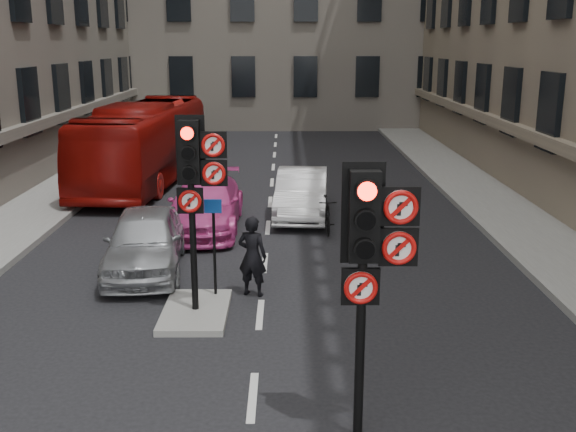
{
  "coord_description": "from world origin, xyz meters",
  "views": [
    {
      "loc": [
        0.47,
        -6.68,
        4.96
      ],
      "look_at": [
        0.51,
        2.33,
        2.6
      ],
      "focal_mm": 42.0,
      "sensor_mm": 36.0,
      "label": 1
    }
  ],
  "objects_px": {
    "car_white": "(302,193)",
    "motorcyclist": "(252,256)",
    "bus_red": "(145,143)",
    "motorcycle": "(326,215)",
    "info_sign": "(214,234)",
    "car_silver": "(145,241)",
    "signal_far": "(195,172)",
    "signal_near": "(370,246)",
    "car_pink": "(205,205)"
  },
  "relations": [
    {
      "from": "info_sign",
      "to": "signal_far",
      "type": "bearing_deg",
      "value": -105.65
    },
    {
      "from": "car_silver",
      "to": "motorcyclist",
      "type": "height_order",
      "value": "motorcyclist"
    },
    {
      "from": "car_pink",
      "to": "motorcycle",
      "type": "relative_size",
      "value": 2.89
    },
    {
      "from": "signal_far",
      "to": "car_white",
      "type": "distance_m",
      "value": 7.82
    },
    {
      "from": "signal_far",
      "to": "car_silver",
      "type": "bearing_deg",
      "value": 120.98
    },
    {
      "from": "car_pink",
      "to": "motorcyclist",
      "type": "xyz_separation_m",
      "value": [
        1.5,
        -4.91,
        0.15
      ]
    },
    {
      "from": "car_silver",
      "to": "car_white",
      "type": "xyz_separation_m",
      "value": [
        3.57,
        4.77,
        -0.02
      ]
    },
    {
      "from": "car_silver",
      "to": "motorcyclist",
      "type": "bearing_deg",
      "value": -37.29
    },
    {
      "from": "car_silver",
      "to": "motorcyclist",
      "type": "relative_size",
      "value": 2.47
    },
    {
      "from": "bus_red",
      "to": "info_sign",
      "type": "xyz_separation_m",
      "value": [
        3.6,
        -11.41,
        -0.06
      ]
    },
    {
      "from": "car_white",
      "to": "motorcyclist",
      "type": "height_order",
      "value": "motorcyclist"
    },
    {
      "from": "car_pink",
      "to": "bus_red",
      "type": "xyz_separation_m",
      "value": [
        -2.82,
        6.24,
        0.75
      ]
    },
    {
      "from": "motorcycle",
      "to": "info_sign",
      "type": "bearing_deg",
      "value": -119.07
    },
    {
      "from": "car_silver",
      "to": "car_white",
      "type": "distance_m",
      "value": 5.96
    },
    {
      "from": "car_white",
      "to": "signal_near",
      "type": "bearing_deg",
      "value": -83.45
    },
    {
      "from": "motorcycle",
      "to": "info_sign",
      "type": "relative_size",
      "value": 0.83
    },
    {
      "from": "car_white",
      "to": "motorcyclist",
      "type": "relative_size",
      "value": 2.48
    },
    {
      "from": "car_silver",
      "to": "motorcycle",
      "type": "height_order",
      "value": "car_silver"
    },
    {
      "from": "signal_near",
      "to": "signal_far",
      "type": "bearing_deg",
      "value": 123.02
    },
    {
      "from": "motorcycle",
      "to": "motorcyclist",
      "type": "distance_m",
      "value": 4.91
    },
    {
      "from": "car_white",
      "to": "motorcyclist",
      "type": "bearing_deg",
      "value": -96.42
    },
    {
      "from": "signal_far",
      "to": "motorcyclist",
      "type": "distance_m",
      "value": 2.33
    },
    {
      "from": "signal_far",
      "to": "motorcycle",
      "type": "xyz_separation_m",
      "value": [
        2.68,
        5.58,
        -2.23
      ]
    },
    {
      "from": "car_white",
      "to": "car_pink",
      "type": "relative_size",
      "value": 0.89
    },
    {
      "from": "signal_near",
      "to": "motorcycle",
      "type": "bearing_deg",
      "value": 89.52
    },
    {
      "from": "car_silver",
      "to": "bus_red",
      "type": "distance_m",
      "value": 9.87
    },
    {
      "from": "car_silver",
      "to": "motorcyclist",
      "type": "distance_m",
      "value": 2.86
    },
    {
      "from": "signal_near",
      "to": "signal_far",
      "type": "relative_size",
      "value": 1.0
    },
    {
      "from": "motorcyclist",
      "to": "info_sign",
      "type": "bearing_deg",
      "value": 38.79
    },
    {
      "from": "motorcycle",
      "to": "motorcyclist",
      "type": "bearing_deg",
      "value": -112.96
    },
    {
      "from": "car_white",
      "to": "bus_red",
      "type": "bearing_deg",
      "value": 141.97
    },
    {
      "from": "info_sign",
      "to": "car_silver",
      "type": "bearing_deg",
      "value": 134.75
    },
    {
      "from": "signal_far",
      "to": "info_sign",
      "type": "bearing_deg",
      "value": 73.89
    },
    {
      "from": "car_pink",
      "to": "motorcycle",
      "type": "xyz_separation_m",
      "value": [
        3.24,
        -0.33,
        -0.19
      ]
    },
    {
      "from": "car_silver",
      "to": "info_sign",
      "type": "bearing_deg",
      "value": -51.53
    },
    {
      "from": "car_pink",
      "to": "car_white",
      "type": "bearing_deg",
      "value": 26.8
    },
    {
      "from": "car_white",
      "to": "bus_red",
      "type": "xyz_separation_m",
      "value": [
        -5.45,
        4.89,
        0.75
      ]
    },
    {
      "from": "car_white",
      "to": "bus_red",
      "type": "relative_size",
      "value": 0.4
    },
    {
      "from": "signal_far",
      "to": "bus_red",
      "type": "xyz_separation_m",
      "value": [
        -3.39,
        12.16,
        -1.28
      ]
    },
    {
      "from": "bus_red",
      "to": "motorcycle",
      "type": "distance_m",
      "value": 8.99
    },
    {
      "from": "signal_near",
      "to": "bus_red",
      "type": "xyz_separation_m",
      "value": [
        -5.99,
        16.16,
        -1.16
      ]
    },
    {
      "from": "signal_far",
      "to": "signal_near",
      "type": "bearing_deg",
      "value": -56.98
    },
    {
      "from": "signal_far",
      "to": "car_white",
      "type": "bearing_deg",
      "value": 74.11
    },
    {
      "from": "car_white",
      "to": "info_sign",
      "type": "xyz_separation_m",
      "value": [
        -1.85,
        -6.52,
        0.69
      ]
    },
    {
      "from": "bus_red",
      "to": "motorcycle",
      "type": "xyz_separation_m",
      "value": [
        6.07,
        -6.57,
        -0.94
      ]
    },
    {
      "from": "signal_far",
      "to": "info_sign",
      "type": "xyz_separation_m",
      "value": [
        0.21,
        0.74,
        -1.34
      ]
    },
    {
      "from": "signal_near",
      "to": "signal_far",
      "type": "xyz_separation_m",
      "value": [
        -2.6,
        4.0,
        0.12
      ]
    },
    {
      "from": "signal_near",
      "to": "bus_red",
      "type": "relative_size",
      "value": 0.35
    },
    {
      "from": "signal_near",
      "to": "motorcyclist",
      "type": "relative_size",
      "value": 2.19
    },
    {
      "from": "signal_near",
      "to": "motorcycle",
      "type": "distance_m",
      "value": 9.81
    }
  ]
}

